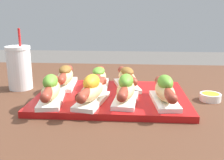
{
  "coord_description": "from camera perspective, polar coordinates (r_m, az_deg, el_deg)",
  "views": [
    {
      "loc": [
        0.11,
        -0.79,
        1.01
      ],
      "look_at": [
        0.05,
        -0.01,
        0.81
      ],
      "focal_mm": 42.0,
      "sensor_mm": 36.0,
      "label": 1
    }
  ],
  "objects": [
    {
      "name": "serving_tray",
      "position": [
        0.8,
        -0.11,
        -3.74
      ],
      "size": [
        0.45,
        0.32,
        0.02
      ],
      "color": "#B71414",
      "rests_on": "patio_table"
    },
    {
      "name": "hot_dog_0",
      "position": [
        0.74,
        -13.16,
        -2.08
      ],
      "size": [
        0.08,
        0.2,
        0.08
      ],
      "color": "white",
      "rests_on": "serving_tray"
    },
    {
      "name": "hot_dog_1",
      "position": [
        0.72,
        -4.12,
        -2.31
      ],
      "size": [
        0.09,
        0.2,
        0.08
      ],
      "color": "white",
      "rests_on": "serving_tray"
    },
    {
      "name": "hot_dog_2",
      "position": [
        0.73,
        3.04,
        -2.05
      ],
      "size": [
        0.07,
        0.2,
        0.08
      ],
      "color": "white",
      "rests_on": "serving_tray"
    },
    {
      "name": "hot_dog_3",
      "position": [
        0.73,
        11.42,
        -2.29
      ],
      "size": [
        0.07,
        0.2,
        0.08
      ],
      "color": "white",
      "rests_on": "serving_tray"
    },
    {
      "name": "hot_dog_4",
      "position": [
        0.89,
        -10.12,
        0.78
      ],
      "size": [
        0.07,
        0.2,
        0.07
      ],
      "color": "white",
      "rests_on": "serving_tray"
    },
    {
      "name": "hot_dog_5",
      "position": [
        0.87,
        -3.22,
        0.52
      ],
      "size": [
        0.07,
        0.2,
        0.07
      ],
      "color": "white",
      "rests_on": "serving_tray"
    },
    {
      "name": "hot_dog_6",
      "position": [
        0.86,
        3.27,
        0.49
      ],
      "size": [
        0.1,
        0.19,
        0.07
      ],
      "color": "white",
      "rests_on": "serving_tray"
    },
    {
      "name": "sauce_bowl",
      "position": [
        0.85,
        20.63,
        -3.4
      ],
      "size": [
        0.06,
        0.06,
        0.02
      ],
      "color": "white",
      "rests_on": "patio_table"
    },
    {
      "name": "drink_cup",
      "position": [
        0.96,
        -19.52,
        2.56
      ],
      "size": [
        0.08,
        0.08,
        0.21
      ],
      "color": "white",
      "rests_on": "patio_table"
    }
  ]
}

